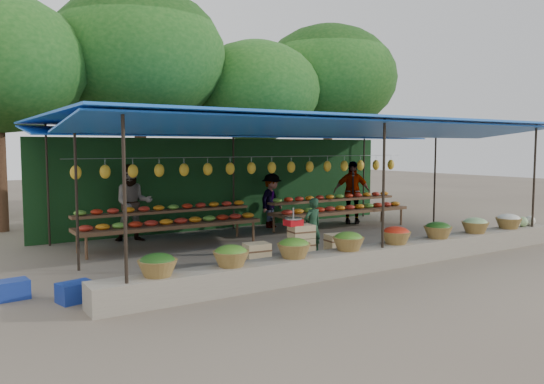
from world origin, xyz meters
TOP-DOWN VIEW (x-y plane):
  - ground at (0.00, 0.00)m, footprint 60.00×60.00m
  - stone_curb at (0.00, -2.75)m, footprint 10.60×0.55m
  - stall_canopy at (-0.00, 0.06)m, footprint 10.80×6.60m
  - produce_baskets at (-0.10, -2.75)m, footprint 8.98×0.58m
  - netting_backdrop at (0.00, 3.15)m, footprint 10.60×0.06m
  - tree_row at (0.50, 6.09)m, footprint 16.51×5.50m
  - fruit_table_left at (-2.49, 1.35)m, footprint 4.21×0.95m
  - fruit_table_right at (2.51, 1.35)m, footprint 4.21×0.95m
  - crate_counter at (-1.07, -1.77)m, footprint 2.39×0.39m
  - weighing_scale at (-1.23, -1.77)m, footprint 0.32×0.32m
  - vendor_seated at (-0.23, -1.04)m, footprint 0.46×0.33m
  - customer_left at (-2.98, 2.42)m, footprint 1.04×0.90m
  - customer_mid at (0.99, 2.48)m, footprint 1.13×0.96m
  - customer_right at (3.48, 1.96)m, footprint 1.14×1.00m
  - blue_crate_front at (-5.29, -2.02)m, footprint 0.55×0.45m
  - blue_crate_back at (-6.07, -1.37)m, footprint 0.51×0.39m

SIDE VIEW (x-z plane):
  - ground at x=0.00m, z-range 0.00..0.00m
  - blue_crate_back at x=-6.07m, z-range 0.00..0.29m
  - blue_crate_front at x=-5.29m, z-range 0.00..0.29m
  - stone_curb at x=0.00m, z-range 0.00..0.40m
  - crate_counter at x=-1.07m, z-range -0.07..0.70m
  - produce_baskets at x=-0.10m, z-range 0.40..0.73m
  - vendor_seated at x=-0.23m, z-range 0.00..1.19m
  - fruit_table_left at x=-2.49m, z-range 0.14..1.07m
  - fruit_table_right at x=2.51m, z-range 0.14..1.07m
  - customer_mid at x=0.99m, z-range 0.00..1.52m
  - weighing_scale at x=-1.23m, z-range 0.68..1.02m
  - customer_right at x=3.48m, z-range 0.00..1.85m
  - customer_left at x=-2.98m, z-range 0.00..1.86m
  - netting_backdrop at x=0.00m, z-range 0.00..2.50m
  - stall_canopy at x=0.00m, z-range 1.27..4.09m
  - tree_row at x=0.50m, z-range 1.14..8.26m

